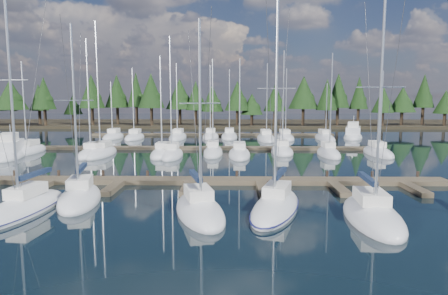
{
  "coord_description": "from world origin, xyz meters",
  "views": [
    {
      "loc": [
        3.39,
        -15.93,
        7.46
      ],
      "look_at": [
        2.8,
        22.0,
        2.6
      ],
      "focal_mm": 32.0,
      "sensor_mm": 36.0,
      "label": 1
    }
  ],
  "objects_px": {
    "front_sailboat_3": "(200,210)",
    "front_sailboat_4": "(276,207)",
    "motor_yacht_left": "(10,153)",
    "motor_yacht_right": "(353,135)",
    "front_sailboat_5": "(372,215)",
    "front_sailboat_1": "(24,208)",
    "front_sailboat_2": "(80,198)",
    "main_dock": "(190,182)"
  },
  "relations": [
    {
      "from": "front_sailboat_4",
      "to": "front_sailboat_5",
      "type": "height_order",
      "value": "front_sailboat_5"
    },
    {
      "from": "front_sailboat_4",
      "to": "front_sailboat_5",
      "type": "xyz_separation_m",
      "value": [
        5.66,
        -1.83,
        0.0
      ]
    },
    {
      "from": "motor_yacht_right",
      "to": "main_dock",
      "type": "bearing_deg",
      "value": -123.48
    },
    {
      "from": "front_sailboat_1",
      "to": "main_dock",
      "type": "bearing_deg",
      "value": 39.95
    },
    {
      "from": "main_dock",
      "to": "motor_yacht_right",
      "type": "xyz_separation_m",
      "value": [
        25.54,
        38.62,
        0.32
      ]
    },
    {
      "from": "front_sailboat_1",
      "to": "front_sailboat_2",
      "type": "xyz_separation_m",
      "value": [
        2.68,
        2.62,
        -0.01
      ]
    },
    {
      "from": "motor_yacht_right",
      "to": "front_sailboat_4",
      "type": "bearing_deg",
      "value": -112.43
    },
    {
      "from": "front_sailboat_3",
      "to": "front_sailboat_4",
      "type": "xyz_separation_m",
      "value": [
        4.94,
        0.91,
        0.0
      ]
    },
    {
      "from": "front_sailboat_3",
      "to": "motor_yacht_right",
      "type": "distance_m",
      "value": 53.09
    },
    {
      "from": "front_sailboat_2",
      "to": "front_sailboat_5",
      "type": "xyz_separation_m",
      "value": [
        19.37,
        -3.86,
        -0.0
      ]
    },
    {
      "from": "main_dock",
      "to": "front_sailboat_1",
      "type": "bearing_deg",
      "value": -140.05
    },
    {
      "from": "main_dock",
      "to": "motor_yacht_left",
      "type": "xyz_separation_m",
      "value": [
        -23.94,
        15.14,
        0.33
      ]
    },
    {
      "from": "front_sailboat_2",
      "to": "main_dock",
      "type": "bearing_deg",
      "value": 38.15
    },
    {
      "from": "front_sailboat_1",
      "to": "motor_yacht_right",
      "type": "height_order",
      "value": "front_sailboat_1"
    },
    {
      "from": "front_sailboat_2",
      "to": "motor_yacht_left",
      "type": "xyz_separation_m",
      "value": [
        -16.62,
        20.89,
        0.24
      ]
    },
    {
      "from": "front_sailboat_3",
      "to": "front_sailboat_4",
      "type": "distance_m",
      "value": 5.02
    },
    {
      "from": "front_sailboat_5",
      "to": "front_sailboat_3",
      "type": "bearing_deg",
      "value": 175.05
    },
    {
      "from": "front_sailboat_5",
      "to": "motor_yacht_right",
      "type": "xyz_separation_m",
      "value": [
        13.49,
        48.23,
        0.24
      ]
    },
    {
      "from": "front_sailboat_2",
      "to": "front_sailboat_5",
      "type": "height_order",
      "value": "front_sailboat_5"
    },
    {
      "from": "front_sailboat_1",
      "to": "front_sailboat_5",
      "type": "height_order",
      "value": "front_sailboat_1"
    },
    {
      "from": "main_dock",
      "to": "front_sailboat_4",
      "type": "relative_size",
      "value": 3.04
    },
    {
      "from": "front_sailboat_1",
      "to": "motor_yacht_right",
      "type": "distance_m",
      "value": 58.92
    },
    {
      "from": "front_sailboat_1",
      "to": "motor_yacht_left",
      "type": "bearing_deg",
      "value": 120.66
    },
    {
      "from": "front_sailboat_4",
      "to": "front_sailboat_5",
      "type": "bearing_deg",
      "value": -17.9
    },
    {
      "from": "motor_yacht_left",
      "to": "motor_yacht_right",
      "type": "relative_size",
      "value": 1.01
    },
    {
      "from": "front_sailboat_1",
      "to": "motor_yacht_right",
      "type": "xyz_separation_m",
      "value": [
        35.54,
        46.99,
        0.23
      ]
    },
    {
      "from": "front_sailboat_2",
      "to": "front_sailboat_1",
      "type": "bearing_deg",
      "value": -135.58
    },
    {
      "from": "main_dock",
      "to": "front_sailboat_5",
      "type": "distance_m",
      "value": 15.42
    },
    {
      "from": "front_sailboat_2",
      "to": "motor_yacht_right",
      "type": "xyz_separation_m",
      "value": [
        32.86,
        44.37,
        0.24
      ]
    },
    {
      "from": "main_dock",
      "to": "front_sailboat_3",
      "type": "xyz_separation_m",
      "value": [
        1.45,
        -8.69,
        0.08
      ]
    },
    {
      "from": "front_sailboat_1",
      "to": "motor_yacht_left",
      "type": "xyz_separation_m",
      "value": [
        -13.94,
        23.52,
        0.24
      ]
    },
    {
      "from": "front_sailboat_3",
      "to": "front_sailboat_5",
      "type": "height_order",
      "value": "front_sailboat_5"
    },
    {
      "from": "front_sailboat_2",
      "to": "front_sailboat_3",
      "type": "height_order",
      "value": "front_sailboat_2"
    },
    {
      "from": "motor_yacht_left",
      "to": "motor_yacht_right",
      "type": "distance_m",
      "value": 54.77
    },
    {
      "from": "front_sailboat_3",
      "to": "motor_yacht_right",
      "type": "bearing_deg",
      "value": 63.02
    },
    {
      "from": "front_sailboat_1",
      "to": "front_sailboat_3",
      "type": "bearing_deg",
      "value": -1.59
    },
    {
      "from": "front_sailboat_3",
      "to": "front_sailboat_4",
      "type": "relative_size",
      "value": 0.89
    },
    {
      "from": "front_sailboat_1",
      "to": "motor_yacht_left",
      "type": "relative_size",
      "value": 1.49
    },
    {
      "from": "main_dock",
      "to": "front_sailboat_2",
      "type": "height_order",
      "value": "front_sailboat_2"
    },
    {
      "from": "main_dock",
      "to": "front_sailboat_5",
      "type": "height_order",
      "value": "front_sailboat_5"
    },
    {
      "from": "front_sailboat_4",
      "to": "front_sailboat_3",
      "type": "bearing_deg",
      "value": -169.56
    },
    {
      "from": "front_sailboat_5",
      "to": "motor_yacht_left",
      "type": "height_order",
      "value": "front_sailboat_5"
    }
  ]
}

